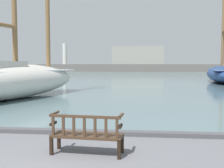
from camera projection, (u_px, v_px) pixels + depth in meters
The scene contains 6 objects.
harbor_water at pixel (131, 75), 47.92m from camera, with size 100.00×80.00×0.08m, color slate.
quay_edge_kerb at pixel (80, 132), 8.10m from camera, with size 40.00×0.30×0.12m, color #4C4C50.
park_bench at pixel (87, 134), 6.28m from camera, with size 1.64×0.65×0.92m.
sailboat_nearest_starboard at pixel (12, 78), 15.42m from camera, with size 5.96×11.38×13.50m.
sailboat_mid_starboard at pixel (222, 72), 29.29m from camera, with size 4.86×11.90×16.73m.
far_breakwater at pixel (134, 64), 64.84m from camera, with size 46.08×2.40×6.69m.
Camera 1 is at (1.75, -3.99, 2.05)m, focal length 45.00 mm.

